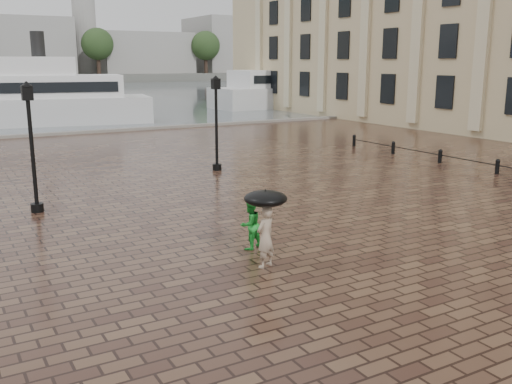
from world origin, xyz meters
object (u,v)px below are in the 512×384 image
Objects in this scene: adult_pedestrian at (265,237)px; ferry_near at (6,98)px; ferry_far at (307,86)px; child_pedestrian at (250,225)px; street_lamps at (36,129)px.

ferry_near is at bearing -107.16° from adult_pedestrian.
ferry_near is 34.45m from ferry_far.
ferry_far reaches higher than adult_pedestrian.
adult_pedestrian is 0.07× the size of ferry_near.
adult_pedestrian reaches higher than child_pedestrian.
street_lamps is at bearing -90.43° from child_pedestrian.
street_lamps is at bearing -96.59° from adult_pedestrian.
adult_pedestrian is (3.17, -14.10, -1.52)m from street_lamps.
ferry_far reaches higher than ferry_near.
street_lamps is 9.60× the size of adult_pedestrian.
street_lamps is 0.65× the size of ferry_near.
street_lamps is 25.31m from ferry_near.
ferry_far is (32.18, 43.52, 1.66)m from child_pedestrian.
ferry_near is at bearing -173.35° from ferry_far.
ferry_far reaches higher than child_pedestrian.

